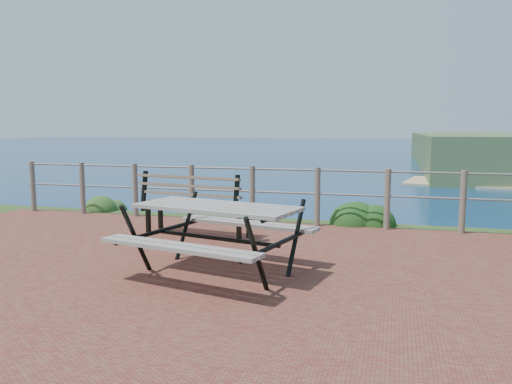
% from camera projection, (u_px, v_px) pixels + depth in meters
% --- Properties ---
extents(ground, '(10.00, 7.00, 0.12)m').
position_uv_depth(ground, '(169.00, 276.00, 5.64)').
color(ground, brown).
rests_on(ground, ground).
extents(ocean, '(1200.00, 1200.00, 0.00)m').
position_uv_depth(ocean, '(392.00, 134.00, 196.52)').
color(ocean, navy).
rests_on(ocean, ground).
extents(safety_railing, '(9.40, 0.10, 1.00)m').
position_uv_depth(safety_railing, '(252.00, 191.00, 8.76)').
color(safety_railing, '#6B5B4C').
rests_on(safety_railing, ground).
extents(picnic_table, '(1.97, 1.58, 0.78)m').
position_uv_depth(picnic_table, '(217.00, 232.00, 5.65)').
color(picnic_table, gray).
rests_on(picnic_table, ground).
extents(park_bench, '(1.81, 0.71, 0.99)m').
position_uv_depth(park_bench, '(197.00, 194.00, 7.72)').
color(park_bench, brown).
rests_on(park_bench, ground).
extents(shrub_lip_west, '(0.70, 0.70, 0.41)m').
position_uv_depth(shrub_lip_west, '(103.00, 209.00, 10.41)').
color(shrub_lip_west, '#2B521E').
rests_on(shrub_lip_west, ground).
extents(shrub_lip_east, '(0.80, 0.80, 0.55)m').
position_uv_depth(shrub_lip_east, '(361.00, 224.00, 8.77)').
color(shrub_lip_east, '#133E15').
rests_on(shrub_lip_east, ground).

